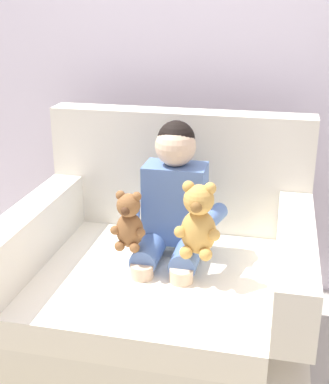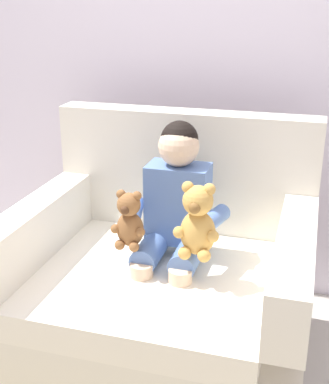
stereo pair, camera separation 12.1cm
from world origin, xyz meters
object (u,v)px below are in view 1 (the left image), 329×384
at_px(armchair, 162,289).
at_px(seated_child, 172,212).
at_px(plush_brown, 129,222).
at_px(plush_honey, 198,221).

height_order(armchair, seated_child, seated_child).
relative_size(seated_child, plush_brown, 3.43).
bearing_deg(seated_child, armchair, -134.15).
height_order(plush_brown, plush_honey, plush_honey).
relative_size(armchair, seated_child, 1.48).
height_order(armchair, plush_brown, armchair).
bearing_deg(plush_brown, plush_honey, -4.28).
distance_m(seated_child, plush_brown, 0.21).
xyz_separation_m(armchair, plush_honey, (0.17, -0.11, 0.39)).
relative_size(plush_brown, plush_honey, 0.80).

